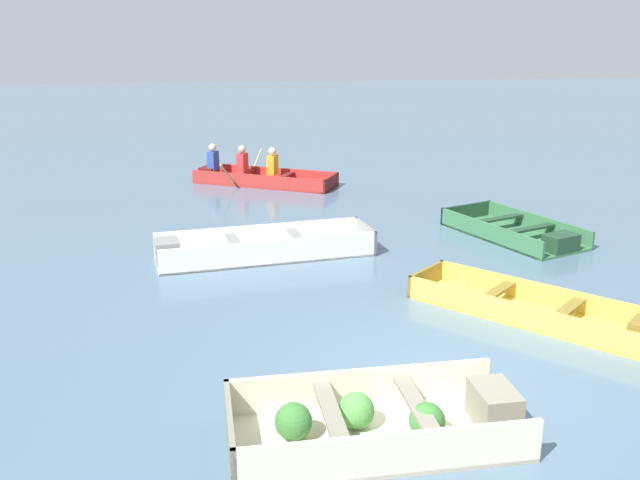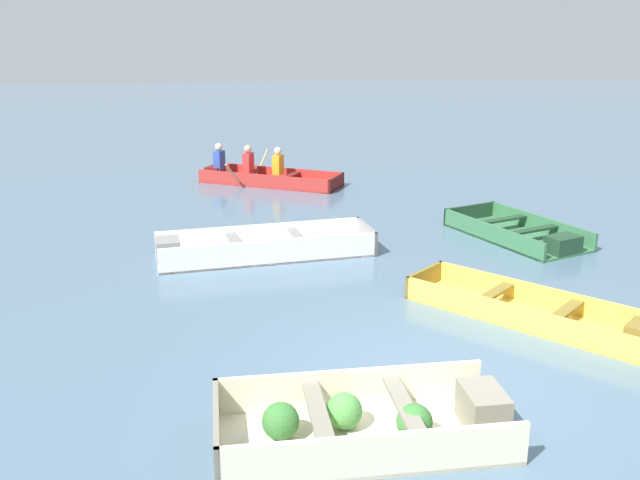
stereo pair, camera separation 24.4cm
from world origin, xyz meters
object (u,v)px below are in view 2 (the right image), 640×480
dinghy_cream_foreground (369,423)px  rowboat_red_with_crew (262,175)px  skiff_yellow_near_moored (538,313)px  skiff_white_far_moored (257,249)px  skiff_green_mid_moored (521,234)px

dinghy_cream_foreground → rowboat_red_with_crew: rowboat_red_with_crew is taller
dinghy_cream_foreground → skiff_yellow_near_moored: size_ratio=0.92×
skiff_yellow_near_moored → skiff_white_far_moored: size_ratio=0.81×
skiff_yellow_near_moored → skiff_white_far_moored: skiff_white_far_moored is taller
rowboat_red_with_crew → skiff_yellow_near_moored: bearing=-68.9°
rowboat_red_with_crew → skiff_white_far_moored: bearing=-92.3°
dinghy_cream_foreground → skiff_white_far_moored: dinghy_cream_foreground is taller
dinghy_cream_foreground → skiff_white_far_moored: bearing=99.6°
skiff_green_mid_moored → skiff_white_far_moored: skiff_white_far_moored is taller
skiff_white_far_moored → rowboat_red_with_crew: (0.23, 5.52, 0.06)m
skiff_green_mid_moored → skiff_yellow_near_moored: bearing=-107.7°
skiff_white_far_moored → rowboat_red_with_crew: rowboat_red_with_crew is taller
skiff_green_mid_moored → skiff_white_far_moored: size_ratio=0.78×
skiff_yellow_near_moored → rowboat_red_with_crew: size_ratio=0.86×
skiff_yellow_near_moored → rowboat_red_with_crew: bearing=111.1°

